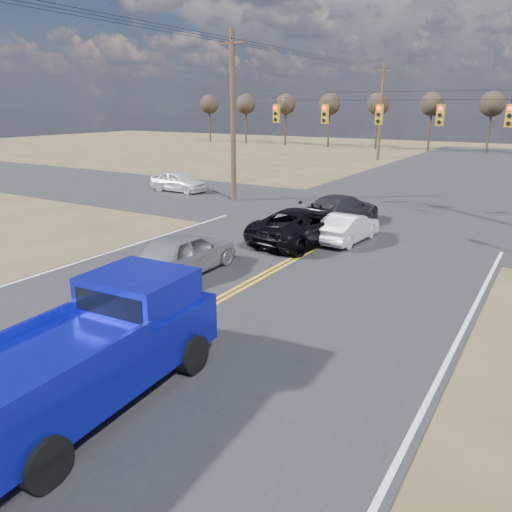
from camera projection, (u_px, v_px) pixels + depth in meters
The scene contains 12 objects.
ground at pixel (129, 350), 12.23m from camera, with size 160.00×160.00×0.00m, color brown.
road_main at pixel (307, 252), 20.39m from camera, with size 14.00×120.00×0.02m, color #28282B.
road_cross at pixel (372, 216), 26.91m from camera, with size 120.00×12.00×0.02m, color #28282B.
signal_gantry at pixel (387, 119), 25.02m from camera, with size 19.60×4.83×10.00m.
utility_poles at pixel (373, 116), 24.58m from camera, with size 19.60×58.32×10.00m.
treeline at pixel (424, 106), 32.57m from camera, with size 87.00×117.80×7.40m.
pickup_truck at pixel (95, 350), 9.86m from camera, with size 2.77×6.26×2.30m.
silver_suv at pixel (185, 252), 17.62m from camera, with size 1.80×4.49×1.53m, color gray.
black_suv at pixel (303, 225), 21.55m from camera, with size 2.55×5.53×1.54m, color black.
white_car_queue at pixel (348, 228), 21.74m from camera, with size 1.35×3.87×1.27m, color white.
dgrey_car_queue at pixel (341, 209), 25.06m from camera, with size 2.08×5.11×1.48m, color #2F2F34.
cross_car_west at pixel (178, 182), 34.37m from camera, with size 4.14×1.67×1.41m, color white.
Camera 1 is at (8.44, -7.77, 5.75)m, focal length 35.00 mm.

